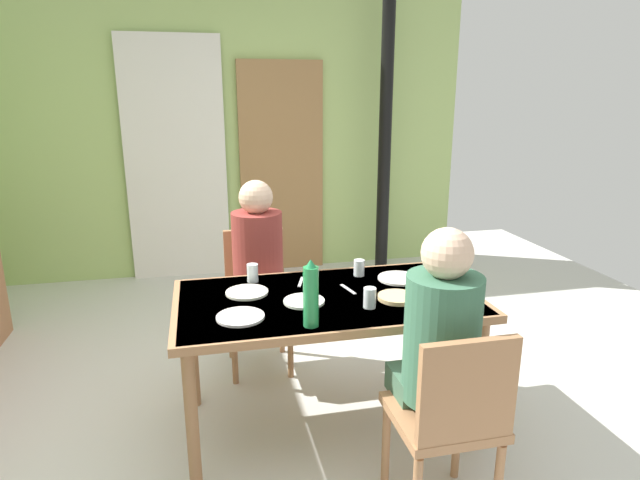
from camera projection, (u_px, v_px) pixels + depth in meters
ground_plane at (256, 433)px, 2.76m from camera, size 7.14×7.14×0.00m
wall_back at (219, 136)px, 4.99m from camera, size 4.71×0.10×2.63m
door_wooden at (282, 169)px, 5.12m from camera, size 0.80×0.05×2.00m
stove_pipe_column at (385, 136)px, 4.99m from camera, size 0.12×0.12×2.63m
curtain_panel at (176, 161)px, 4.86m from camera, size 0.90×0.03×2.21m
dining_table at (327, 309)px, 2.67m from camera, size 1.50×0.83×0.73m
chair_near_diner at (451, 416)px, 2.06m from camera, size 0.40×0.40×0.87m
chair_far_diner at (257, 290)px, 3.37m from camera, size 0.40×0.40×0.87m
person_near_diner at (440, 334)px, 2.11m from camera, size 0.30×0.37×0.77m
person_far_diner at (258, 253)px, 3.17m from camera, size 0.30×0.37×0.77m
water_bottle_green_near at (311, 295)px, 2.28m from camera, size 0.07×0.07×0.30m
serving_bowl_center at (436, 305)px, 2.47m from camera, size 0.17×0.17×0.05m
dinner_plate_near_left at (304, 301)px, 2.57m from camera, size 0.20×0.20×0.01m
dinner_plate_near_right at (240, 317)px, 2.39m from camera, size 0.22×0.22×0.01m
dinner_plate_far_center at (247, 292)px, 2.68m from camera, size 0.21×0.21×0.01m
dinner_plate_far_side at (399, 278)px, 2.89m from camera, size 0.23×0.23×0.01m
drinking_glass_by_near_diner at (359, 268)px, 2.94m from camera, size 0.06×0.06×0.09m
drinking_glass_by_far_diner at (370, 298)px, 2.50m from camera, size 0.06×0.06×0.10m
drinking_glass_spare_center at (253, 273)px, 2.84m from camera, size 0.06×0.06×0.10m
bread_plate_sliced at (397, 297)px, 2.61m from camera, size 0.19×0.19×0.02m
cutlery_knife_near at (301, 282)px, 2.84m from camera, size 0.06×0.15×0.00m
cutlery_fork_near at (348, 289)px, 2.74m from camera, size 0.05×0.15×0.00m
cutlery_knife_far at (434, 289)px, 2.74m from camera, size 0.15×0.02×0.00m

